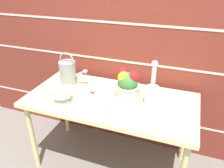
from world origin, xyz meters
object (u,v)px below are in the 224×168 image
at_px(watering_can, 68,72).
at_px(figurine_vase, 93,97).
at_px(crystal_pedestal_bowl, 62,94).
at_px(glass_decanter, 152,92).
at_px(flower_planter, 127,85).

height_order(watering_can, figurine_vase, watering_can).
relative_size(crystal_pedestal_bowl, glass_decanter, 0.43).
bearing_deg(figurine_vase, glass_decanter, 21.28).
relative_size(watering_can, crystal_pedestal_bowl, 1.86).
height_order(watering_can, flower_planter, watering_can).
bearing_deg(watering_can, crystal_pedestal_bowl, -68.90).
height_order(crystal_pedestal_bowl, flower_planter, flower_planter).
distance_m(flower_planter, glass_decanter, 0.22).
relative_size(watering_can, figurine_vase, 1.56).
height_order(glass_decanter, figurine_vase, glass_decanter).
bearing_deg(flower_planter, crystal_pedestal_bowl, -154.20).
xyz_separation_m(crystal_pedestal_bowl, flower_planter, (0.48, 0.23, 0.05)).
bearing_deg(watering_can, glass_decanter, -8.55).
bearing_deg(watering_can, figurine_vase, -36.62).
xyz_separation_m(watering_can, glass_decanter, (0.81, -0.12, 0.01)).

